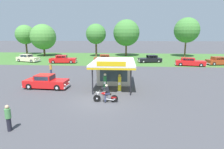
% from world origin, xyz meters
% --- Properties ---
extents(ground_plane, '(300.00, 300.00, 0.00)m').
position_xyz_m(ground_plane, '(0.00, 0.00, 0.00)').
color(ground_plane, '#424247').
extents(grass_verge_strip, '(120.00, 24.00, 0.01)m').
position_xyz_m(grass_verge_strip, '(0.00, 30.00, 0.00)').
color(grass_verge_strip, '#3D6B2D').
rests_on(grass_verge_strip, ground).
extents(service_station_kiosk, '(4.57, 6.83, 3.32)m').
position_xyz_m(service_station_kiosk, '(1.03, 5.85, 1.69)').
color(service_station_kiosk, silver).
rests_on(service_station_kiosk, ground).
extents(gas_pump_nearside, '(0.44, 0.44, 1.90)m').
position_xyz_m(gas_pump_nearside, '(0.29, 2.71, 0.87)').
color(gas_pump_nearside, slate).
rests_on(gas_pump_nearside, ground).
extents(gas_pump_offside, '(0.44, 0.44, 1.83)m').
position_xyz_m(gas_pump_offside, '(1.77, 2.71, 0.83)').
color(gas_pump_offside, slate).
rests_on(gas_pump_offside, ground).
extents(motorcycle_with_rider, '(2.15, 0.70, 1.58)m').
position_xyz_m(motorcycle_with_rider, '(0.71, -0.30, 0.65)').
color(motorcycle_with_rider, black).
rests_on(motorcycle_with_rider, ground).
extents(featured_classic_sedan, '(4.89, 2.07, 1.49)m').
position_xyz_m(featured_classic_sedan, '(-6.25, 3.45, 0.67)').
color(featured_classic_sedan, red).
rests_on(featured_classic_sedan, ground).
extents(parked_car_back_row_far_left, '(5.53, 3.19, 1.59)m').
position_xyz_m(parked_car_back_row_far_left, '(-18.61, 22.31, 0.72)').
color(parked_car_back_row_far_left, beige).
rests_on(parked_car_back_row_far_left, ground).
extents(parked_car_back_row_centre, '(5.62, 2.20, 1.61)m').
position_xyz_m(parked_car_back_row_centre, '(-10.49, 21.12, 0.72)').
color(parked_car_back_row_centre, red).
rests_on(parked_car_back_row_centre, ground).
extents(parked_car_back_row_centre_right, '(5.49, 2.67, 1.57)m').
position_xyz_m(parked_car_back_row_centre_right, '(-1.91, 23.38, 0.70)').
color(parked_car_back_row_centre_right, '#993819').
rests_on(parked_car_back_row_centre_right, ground).
extents(parked_car_back_row_centre_left, '(5.18, 2.81, 1.52)m').
position_xyz_m(parked_car_back_row_centre_left, '(7.51, 23.35, 0.68)').
color(parked_car_back_row_centre_left, black).
rests_on(parked_car_back_row_centre_left, ground).
extents(parked_car_back_row_far_right, '(5.10, 2.55, 1.56)m').
position_xyz_m(parked_car_back_row_far_right, '(20.37, 21.12, 0.71)').
color(parked_car_back_row_far_right, '#993819').
rests_on(parked_car_back_row_far_right, ground).
extents(parked_car_back_row_right, '(5.56, 2.68, 1.49)m').
position_xyz_m(parked_car_back_row_right, '(14.32, 19.56, 0.70)').
color(parked_car_back_row_right, red).
rests_on(parked_car_back_row_right, ground).
extents(bystander_chatting_near_pumps, '(0.34, 0.34, 1.66)m').
position_xyz_m(bystander_chatting_near_pumps, '(-4.63, -5.55, 0.88)').
color(bystander_chatting_near_pumps, black).
rests_on(bystander_chatting_near_pumps, ground).
extents(bystander_admiring_sedan, '(0.34, 0.34, 1.71)m').
position_xyz_m(bystander_admiring_sedan, '(-8.25, 9.60, 0.91)').
color(bystander_admiring_sedan, '#2D3351').
rests_on(bystander_admiring_sedan, ground).
extents(tree_oak_centre, '(6.34, 6.34, 9.98)m').
position_xyz_m(tree_oak_centre, '(18.01, 33.87, 6.67)').
color(tree_oak_centre, brown).
rests_on(tree_oak_centre, ground).
extents(tree_oak_far_right, '(5.44, 5.44, 8.43)m').
position_xyz_m(tree_oak_far_right, '(-26.51, 36.35, 5.69)').
color(tree_oak_far_right, brown).
rests_on(tree_oak_far_right, ground).
extents(tree_oak_far_left, '(6.76, 6.76, 8.47)m').
position_xyz_m(tree_oak_far_left, '(-19.88, 33.00, 4.95)').
color(tree_oak_far_left, brown).
rests_on(tree_oak_far_left, ground).
extents(tree_oak_right, '(5.22, 5.22, 8.49)m').
position_xyz_m(tree_oak_right, '(-5.44, 32.95, 5.86)').
color(tree_oak_right, brown).
rests_on(tree_oak_right, ground).
extents(tree_oak_distant_spare, '(6.96, 6.96, 9.65)m').
position_xyz_m(tree_oak_distant_spare, '(2.26, 34.81, 5.96)').
color(tree_oak_distant_spare, brown).
rests_on(tree_oak_distant_spare, ground).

